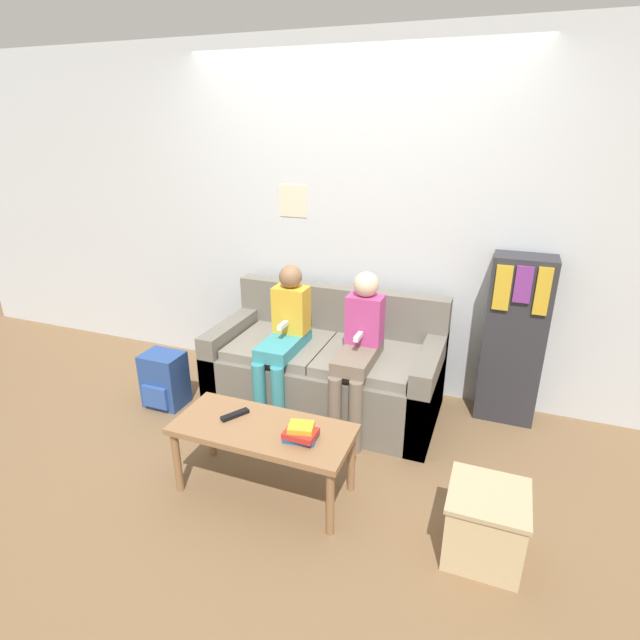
{
  "coord_description": "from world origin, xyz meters",
  "views": [
    {
      "loc": [
        1.13,
        -2.58,
        2.02
      ],
      "look_at": [
        0.0,
        0.39,
        0.75
      ],
      "focal_mm": 28.0,
      "sensor_mm": 36.0,
      "label": 1
    }
  ],
  "objects_px": {
    "tv_remote": "(235,415)",
    "storage_box": "(485,524)",
    "person_right": "(359,347)",
    "coffee_table": "(263,435)",
    "backpack": "(164,380)",
    "person_left": "(284,336)",
    "couch": "(326,370)",
    "bookshelf": "(514,340)"
  },
  "relations": [
    {
      "from": "person_left",
      "to": "backpack",
      "type": "xyz_separation_m",
      "value": [
        -0.9,
        -0.22,
        -0.41
      ]
    },
    {
      "from": "coffee_table",
      "to": "backpack",
      "type": "distance_m",
      "value": 1.29
    },
    {
      "from": "couch",
      "to": "coffee_table",
      "type": "height_order",
      "value": "couch"
    },
    {
      "from": "person_right",
      "to": "bookshelf",
      "type": "height_order",
      "value": "bookshelf"
    },
    {
      "from": "couch",
      "to": "tv_remote",
      "type": "relative_size",
      "value": 9.92
    },
    {
      "from": "tv_remote",
      "to": "backpack",
      "type": "distance_m",
      "value": 1.12
    },
    {
      "from": "person_right",
      "to": "storage_box",
      "type": "relative_size",
      "value": 2.91
    },
    {
      "from": "person_left",
      "to": "storage_box",
      "type": "height_order",
      "value": "person_left"
    },
    {
      "from": "tv_remote",
      "to": "bookshelf",
      "type": "distance_m",
      "value": 1.97
    },
    {
      "from": "backpack",
      "to": "person_left",
      "type": "bearing_deg",
      "value": 13.89
    },
    {
      "from": "bookshelf",
      "to": "backpack",
      "type": "relative_size",
      "value": 2.88
    },
    {
      "from": "person_left",
      "to": "backpack",
      "type": "bearing_deg",
      "value": -166.11
    },
    {
      "from": "couch",
      "to": "person_right",
      "type": "xyz_separation_m",
      "value": [
        0.3,
        -0.2,
        0.33
      ]
    },
    {
      "from": "tv_remote",
      "to": "storage_box",
      "type": "relative_size",
      "value": 0.44
    },
    {
      "from": "couch",
      "to": "coffee_table",
      "type": "relative_size",
      "value": 1.62
    },
    {
      "from": "bookshelf",
      "to": "backpack",
      "type": "xyz_separation_m",
      "value": [
        -2.41,
        -0.75,
        -0.4
      ]
    },
    {
      "from": "person_right",
      "to": "tv_remote",
      "type": "height_order",
      "value": "person_right"
    },
    {
      "from": "coffee_table",
      "to": "bookshelf",
      "type": "relative_size",
      "value": 0.84
    },
    {
      "from": "person_left",
      "to": "bookshelf",
      "type": "xyz_separation_m",
      "value": [
        1.51,
        0.53,
        -0.01
      ]
    },
    {
      "from": "coffee_table",
      "to": "backpack",
      "type": "height_order",
      "value": "coffee_table"
    },
    {
      "from": "coffee_table",
      "to": "storage_box",
      "type": "distance_m",
      "value": 1.24
    },
    {
      "from": "couch",
      "to": "storage_box",
      "type": "distance_m",
      "value": 1.6
    },
    {
      "from": "backpack",
      "to": "couch",
      "type": "bearing_deg",
      "value": 20.19
    },
    {
      "from": "couch",
      "to": "storage_box",
      "type": "bearing_deg",
      "value": -40.79
    },
    {
      "from": "couch",
      "to": "bookshelf",
      "type": "bearing_deg",
      "value": 14.63
    },
    {
      "from": "person_right",
      "to": "storage_box",
      "type": "distance_m",
      "value": 1.32
    },
    {
      "from": "coffee_table",
      "to": "bookshelf",
      "type": "bearing_deg",
      "value": 46.52
    },
    {
      "from": "tv_remote",
      "to": "storage_box",
      "type": "height_order",
      "value": "tv_remote"
    },
    {
      "from": "person_left",
      "to": "storage_box",
      "type": "bearing_deg",
      "value": -30.14
    },
    {
      "from": "storage_box",
      "to": "couch",
      "type": "bearing_deg",
      "value": 139.21
    },
    {
      "from": "tv_remote",
      "to": "backpack",
      "type": "xyz_separation_m",
      "value": [
        -0.94,
        0.55,
        -0.24
      ]
    },
    {
      "from": "coffee_table",
      "to": "tv_remote",
      "type": "height_order",
      "value": "tv_remote"
    },
    {
      "from": "coffee_table",
      "to": "tv_remote",
      "type": "bearing_deg",
      "value": 169.23
    },
    {
      "from": "couch",
      "to": "backpack",
      "type": "distance_m",
      "value": 1.22
    },
    {
      "from": "bookshelf",
      "to": "person_right",
      "type": "bearing_deg",
      "value": -151.34
    },
    {
      "from": "storage_box",
      "to": "backpack",
      "type": "distance_m",
      "value": 2.44
    },
    {
      "from": "couch",
      "to": "person_right",
      "type": "distance_m",
      "value": 0.48
    },
    {
      "from": "person_left",
      "to": "tv_remote",
      "type": "distance_m",
      "value": 0.79
    },
    {
      "from": "bookshelf",
      "to": "storage_box",
      "type": "distance_m",
      "value": 1.44
    },
    {
      "from": "couch",
      "to": "storage_box",
      "type": "height_order",
      "value": "couch"
    },
    {
      "from": "coffee_table",
      "to": "person_right",
      "type": "distance_m",
      "value": 0.9
    },
    {
      "from": "coffee_table",
      "to": "storage_box",
      "type": "bearing_deg",
      "value": -1.69
    }
  ]
}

